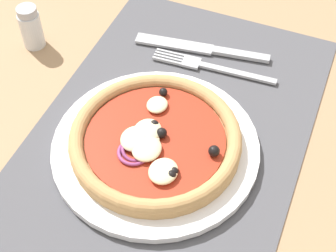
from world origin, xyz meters
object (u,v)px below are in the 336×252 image
object	(u,v)px
pizza	(155,140)
knife	(200,48)
plate	(156,147)
pepper_shaker	(31,27)
fork	(207,66)

from	to	relation	value
pizza	knife	world-z (taller)	pizza
plate	pizza	bearing A→B (deg)	173.66
plate	pizza	distance (cm)	1.65
knife	plate	bearing A→B (deg)	85.21
plate	pepper_shaker	world-z (taller)	pepper_shaker
plate	pepper_shaker	bearing A→B (deg)	64.75
pizza	pepper_shaker	bearing A→B (deg)	64.58
pizza	plate	bearing A→B (deg)	-6.34
pizza	knife	distance (cm)	19.80
pizza	pepper_shaker	size ratio (longest dim) A/B	3.14
knife	pepper_shaker	size ratio (longest dim) A/B	2.99
pizza	fork	bearing A→B (deg)	-3.33
knife	fork	bearing A→B (deg)	115.96
plate	knife	xyz separation A→B (cm)	(19.58, 1.21, -0.27)
fork	pizza	bearing A→B (deg)	83.37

